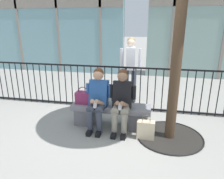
% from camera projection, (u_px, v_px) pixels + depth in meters
% --- Properties ---
extents(ground_plane, '(60.00, 60.00, 0.00)m').
position_uv_depth(ground_plane, '(111.00, 125.00, 4.34)').
color(ground_plane, gray).
extents(stone_bench, '(1.60, 0.44, 0.45)m').
position_uv_depth(stone_bench, '(111.00, 113.00, 4.26)').
color(stone_bench, slate).
rests_on(stone_bench, ground).
extents(seated_person_with_phone, '(0.52, 0.66, 1.21)m').
position_uv_depth(seated_person_with_phone, '(98.00, 97.00, 4.07)').
color(seated_person_with_phone, '#383D4C').
rests_on(seated_person_with_phone, ground).
extents(seated_person_companion, '(0.52, 0.66, 1.21)m').
position_uv_depth(seated_person_companion, '(122.00, 99.00, 3.98)').
color(seated_person_companion, gray).
rests_on(seated_person_companion, ground).
extents(handbag_on_bench, '(0.30, 0.19, 0.35)m').
position_uv_depth(handbag_on_bench, '(83.00, 97.00, 4.27)').
color(handbag_on_bench, '#7A234C').
rests_on(handbag_on_bench, stone_bench).
extents(shopping_bag, '(0.32, 0.14, 0.45)m').
position_uv_depth(shopping_bag, '(146.00, 130.00, 3.78)').
color(shopping_bag, beige).
rests_on(shopping_bag, ground).
extents(bystander_at_railing, '(0.55, 0.40, 1.71)m').
position_uv_depth(bystander_at_railing, '(130.00, 65.00, 5.37)').
color(bystander_at_railing, '#383D4C').
rests_on(bystander_at_railing, ground).
extents(plaza_railing, '(8.63, 0.04, 1.07)m').
position_uv_depth(plaza_railing, '(119.00, 88.00, 5.02)').
color(plaza_railing, black).
rests_on(plaza_railing, ground).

